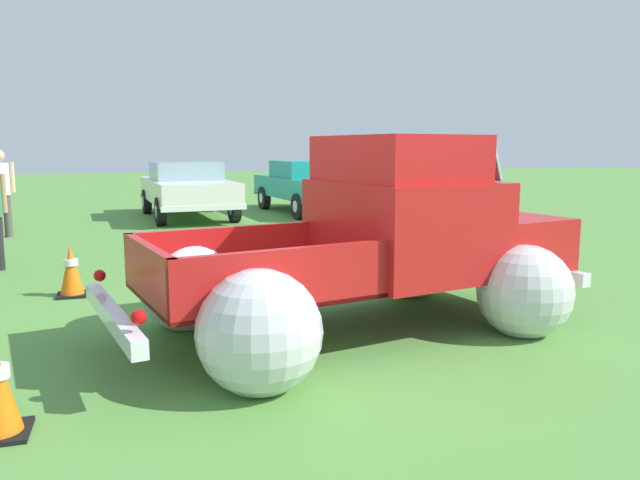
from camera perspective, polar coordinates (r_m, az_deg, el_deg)
ground_plane at (r=6.12m, az=2.68°, el=-8.49°), size 80.00×80.00×0.00m
vintage_pickup_truck at (r=6.15m, az=5.82°, el=-1.18°), size 4.90×3.45×1.96m
show_car_0 at (r=16.09m, az=-12.36°, el=4.86°), size 2.28×4.63×1.43m
show_car_1 at (r=16.96m, az=-1.09°, el=5.24°), size 2.31×4.63×1.43m
spectator_1 at (r=13.77m, az=-27.74°, el=4.38°), size 0.53×0.42×1.76m
spectator_2 at (r=9.86m, az=12.01°, el=4.22°), size 0.41×0.54×1.85m
lane_cone_1 at (r=8.02m, az=-22.29°, el=-2.71°), size 0.36×0.36×0.63m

